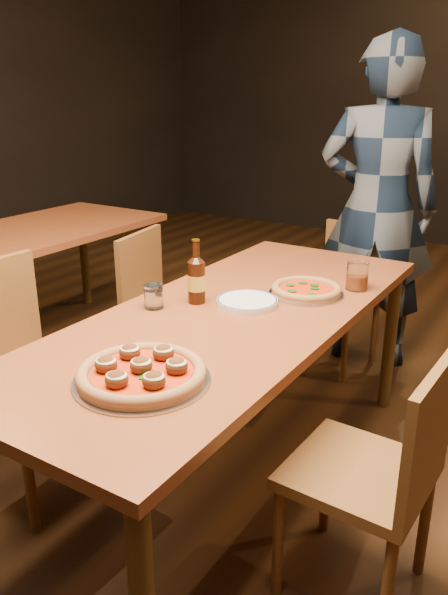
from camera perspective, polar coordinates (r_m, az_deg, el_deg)
The scene contains 14 objects.
ground at distance 2.51m, azimuth 0.64°, elevation -17.58°, with size 9.00×9.00×0.00m, color black.
table_main at distance 2.17m, azimuth 0.71°, elevation -3.15°, with size 0.80×2.00×0.75m.
table_left at distance 3.50m, azimuth -21.00°, elevation 4.48°, with size 0.80×2.00×0.75m.
chair_main_nw at distance 2.35m, azimuth -18.54°, elevation -7.72°, with size 0.44×0.44×0.95m, color brown, non-canonical shape.
chair_main_sw at distance 3.01m, azimuth -4.92°, elevation -1.40°, with size 0.41×0.41×0.88m, color brown, non-canonical shape.
chair_main_e at distance 1.88m, azimuth 13.11°, elevation -16.24°, with size 0.40×0.40×0.87m, color brown, non-canonical shape.
chair_end at distance 3.34m, azimuth 11.00°, elevation 0.17°, with size 0.39×0.39×0.84m, color brown, non-canonical shape.
pizza_meatball at distance 1.65m, azimuth -8.11°, elevation -7.33°, with size 0.39×0.39×0.07m.
pizza_margherita at distance 2.34m, azimuth 8.09°, elevation 0.76°, with size 0.30×0.30×0.04m.
plate_stack at distance 2.21m, azimuth 2.30°, elevation -0.43°, with size 0.23×0.23×0.02m, color white.
beer_bottle at distance 2.21m, azimuth -2.73°, elevation 1.66°, with size 0.07×0.07×0.24m.
water_glass at distance 2.18m, azimuth -6.93°, elevation 0.11°, with size 0.07×0.07×0.09m, color white.
amber_glass at distance 2.42m, azimuth 12.97°, elevation 2.06°, with size 0.09×0.09×0.11m, color #9F4112.
diner at distance 3.36m, azimuth 14.85°, elevation 8.49°, with size 0.66×0.43×1.81m, color black.
Camera 1 is at (1.04, -1.70, 1.52)m, focal length 35.00 mm.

